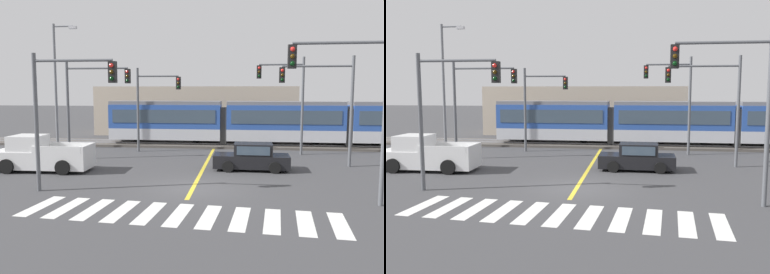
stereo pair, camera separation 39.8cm
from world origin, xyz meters
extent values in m
plane|color=#3D3D3F|center=(0.00, 0.00, 0.00)|extent=(200.00, 200.00, 0.00)
cube|color=#4C4742|center=(0.00, 14.73, 0.09)|extent=(120.00, 4.00, 0.18)
cube|color=#939399|center=(0.00, 14.01, 0.23)|extent=(120.00, 0.08, 0.10)
cube|color=#939399|center=(0.00, 15.45, 0.23)|extent=(120.00, 0.08, 0.10)
cube|color=#B7BAC1|center=(-4.07, 14.73, 0.98)|extent=(9.00, 2.60, 0.90)
cube|color=#284C9E|center=(-4.07, 14.73, 2.38)|extent=(9.00, 2.60, 1.90)
cube|color=#384756|center=(-4.07, 13.41, 2.43)|extent=(8.28, 0.04, 1.04)
cube|color=slate|center=(-4.07, 14.73, 3.47)|extent=(9.00, 2.39, 0.28)
cylinder|color=black|center=(-1.60, 14.73, 0.53)|extent=(0.70, 0.20, 0.70)
cylinder|color=black|center=(-6.55, 14.73, 0.53)|extent=(0.70, 0.20, 0.70)
cube|color=#B7BAC1|center=(5.43, 14.73, 0.98)|extent=(9.00, 2.60, 0.90)
cube|color=#284C9E|center=(5.43, 14.73, 2.38)|extent=(9.00, 2.60, 1.90)
cube|color=#384756|center=(5.43, 13.41, 2.43)|extent=(8.28, 0.04, 1.04)
cube|color=slate|center=(5.43, 14.73, 3.47)|extent=(9.00, 2.39, 0.28)
cylinder|color=black|center=(7.90, 14.73, 0.53)|extent=(0.70, 0.20, 0.70)
cylinder|color=black|center=(2.95, 14.73, 0.53)|extent=(0.70, 0.20, 0.70)
cylinder|color=black|center=(12.45, 14.73, 0.53)|extent=(0.70, 0.20, 0.70)
cube|color=#2D2D2D|center=(0.68, 14.73, 1.68)|extent=(0.50, 2.34, 2.80)
cube|color=#2D2D2D|center=(10.18, 14.73, 1.68)|extent=(0.50, 2.34, 2.80)
cube|color=silver|center=(-5.48, -3.62, 0.00)|extent=(0.79, 2.84, 0.01)
cube|color=silver|center=(-4.39, -3.71, 0.00)|extent=(0.79, 2.84, 0.01)
cube|color=silver|center=(-3.29, -3.80, 0.00)|extent=(0.79, 2.84, 0.01)
cube|color=silver|center=(-2.19, -3.89, 0.00)|extent=(0.79, 2.84, 0.01)
cube|color=silver|center=(-1.10, -3.98, 0.00)|extent=(0.79, 2.84, 0.01)
cube|color=silver|center=(0.00, -4.07, 0.00)|extent=(0.79, 2.84, 0.01)
cube|color=silver|center=(1.10, -4.16, 0.00)|extent=(0.79, 2.84, 0.01)
cube|color=silver|center=(2.19, -4.25, 0.00)|extent=(0.79, 2.84, 0.01)
cube|color=silver|center=(3.29, -4.34, 0.00)|extent=(0.79, 2.84, 0.01)
cube|color=silver|center=(4.39, -4.43, 0.00)|extent=(0.79, 2.84, 0.01)
cube|color=silver|center=(5.48, -4.51, 0.00)|extent=(0.79, 2.84, 0.01)
cube|color=gold|center=(0.00, 5.33, 0.00)|extent=(0.20, 14.79, 0.01)
cube|color=black|center=(2.71, 4.69, 0.52)|extent=(4.22, 1.76, 0.72)
cube|color=black|center=(2.81, 4.69, 1.20)|extent=(2.12, 1.55, 0.64)
cube|color=#384756|center=(1.81, 4.70, 1.20)|extent=(0.12, 1.43, 0.52)
cube|color=#384756|center=(2.80, 3.91, 1.20)|extent=(1.79, 0.06, 0.48)
cylinder|color=black|center=(1.44, 3.86, 0.32)|extent=(0.64, 0.23, 0.64)
cylinder|color=black|center=(1.46, 5.56, 0.32)|extent=(0.64, 0.23, 0.64)
cylinder|color=black|center=(3.96, 3.82, 0.32)|extent=(0.64, 0.23, 0.64)
cylinder|color=black|center=(3.98, 5.52, 0.32)|extent=(0.64, 0.23, 0.64)
cube|color=silver|center=(-8.79, 2.97, 0.66)|extent=(5.45, 2.09, 0.96)
cube|color=silver|center=(-9.60, 2.95, 1.56)|extent=(1.75, 1.88, 0.84)
cube|color=#384756|center=(-10.35, 2.94, 1.58)|extent=(0.14, 1.69, 0.66)
cube|color=silver|center=(-7.56, 2.08, 1.32)|extent=(2.70, 0.19, 0.36)
cube|color=silver|center=(-7.60, 3.92, 1.32)|extent=(2.70, 0.19, 0.36)
cube|color=silver|center=(-6.15, 3.04, 1.32)|extent=(0.17, 1.96, 0.36)
cylinder|color=black|center=(-10.33, 1.96, 0.40)|extent=(0.81, 0.30, 0.80)
cylinder|color=black|center=(-10.38, 3.92, 0.40)|extent=(0.81, 0.30, 0.80)
cylinder|color=black|center=(-7.20, 2.03, 0.40)|extent=(0.81, 0.30, 0.80)
cylinder|color=black|center=(-7.25, 3.99, 0.40)|extent=(0.81, 0.30, 0.80)
cylinder|color=#515459|center=(8.45, 6.44, 3.22)|extent=(0.18, 0.18, 6.45)
cylinder|color=#515459|center=(6.45, 6.44, 5.85)|extent=(4.00, 0.12, 0.12)
cube|color=black|center=(4.45, 6.44, 5.35)|extent=(0.32, 0.28, 0.90)
sphere|color=red|center=(4.45, 6.29, 5.62)|extent=(0.18, 0.18, 0.18)
sphere|color=#3A2706|center=(4.45, 6.29, 5.35)|extent=(0.18, 0.18, 0.18)
sphere|color=black|center=(4.45, 6.29, 5.08)|extent=(0.18, 0.18, 0.18)
cylinder|color=#515459|center=(6.27, 10.75, 3.38)|extent=(0.18, 0.18, 6.75)
cylinder|color=#515459|center=(4.77, 10.75, 6.24)|extent=(3.00, 0.12, 0.12)
cube|color=black|center=(3.27, 10.75, 5.74)|extent=(0.32, 0.28, 0.90)
sphere|color=red|center=(3.27, 10.60, 6.01)|extent=(0.18, 0.18, 0.18)
sphere|color=#3A2706|center=(3.27, 10.60, 5.74)|extent=(0.18, 0.18, 0.18)
sphere|color=black|center=(3.27, 10.60, 5.47)|extent=(0.18, 0.18, 0.18)
cylinder|color=#515459|center=(-5.40, 10.80, 3.04)|extent=(0.18, 0.18, 6.08)
cylinder|color=#515459|center=(-3.90, 10.80, 5.49)|extent=(3.00, 0.12, 0.12)
cube|color=black|center=(-2.40, 10.80, 4.99)|extent=(0.32, 0.28, 0.90)
sphere|color=red|center=(-2.40, 10.65, 5.26)|extent=(0.18, 0.18, 0.18)
sphere|color=#3A2706|center=(-2.40, 10.65, 4.99)|extent=(0.18, 0.18, 0.18)
sphere|color=black|center=(-2.40, 10.65, 4.72)|extent=(0.18, 0.18, 0.18)
cylinder|color=#515459|center=(5.82, -1.92, 6.23)|extent=(3.50, 0.12, 0.12)
cube|color=black|center=(4.07, -1.92, 5.73)|extent=(0.32, 0.28, 0.90)
sphere|color=red|center=(4.07, -2.07, 6.00)|extent=(0.18, 0.18, 0.18)
sphere|color=#3A2706|center=(4.07, -2.07, 5.73)|extent=(0.18, 0.18, 0.18)
sphere|color=black|center=(4.07, -2.07, 5.46)|extent=(0.18, 0.18, 0.18)
cylinder|color=#515459|center=(-8.99, 6.88, 3.17)|extent=(0.18, 0.18, 6.34)
cylinder|color=#515459|center=(-6.99, 6.88, 5.85)|extent=(4.00, 0.12, 0.12)
cube|color=black|center=(-4.99, 6.88, 5.35)|extent=(0.32, 0.28, 0.90)
sphere|color=red|center=(-4.99, 6.73, 5.62)|extent=(0.18, 0.18, 0.18)
sphere|color=#3A2706|center=(-4.99, 6.73, 5.35)|extent=(0.18, 0.18, 0.18)
sphere|color=black|center=(-4.99, 6.73, 5.08)|extent=(0.18, 0.18, 0.18)
cylinder|color=#515459|center=(-6.74, -1.38, 3.03)|extent=(0.18, 0.18, 6.05)
cylinder|color=#515459|center=(-4.99, -1.38, 5.71)|extent=(3.50, 0.12, 0.12)
cube|color=black|center=(-3.24, -1.38, 5.21)|extent=(0.32, 0.28, 0.90)
sphere|color=red|center=(-3.24, -1.53, 5.48)|extent=(0.18, 0.18, 0.18)
sphere|color=#3A2706|center=(-3.24, -1.53, 5.21)|extent=(0.18, 0.18, 0.18)
sphere|color=black|center=(-3.24, -1.53, 4.94)|extent=(0.18, 0.18, 0.18)
cylinder|color=slate|center=(-11.93, 11.34, 4.71)|extent=(0.20, 0.20, 9.41)
cylinder|color=slate|center=(-11.17, 11.34, 9.21)|extent=(1.51, 0.12, 0.12)
cube|color=#B2B2B7|center=(-10.41, 11.34, 9.11)|extent=(0.56, 0.28, 0.20)
cube|color=tan|center=(-2.64, 23.99, 2.44)|extent=(20.05, 6.00, 4.87)
camera|label=1|loc=(2.27, -18.07, 4.42)|focal=38.00mm
camera|label=2|loc=(2.66, -18.02, 4.42)|focal=38.00mm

